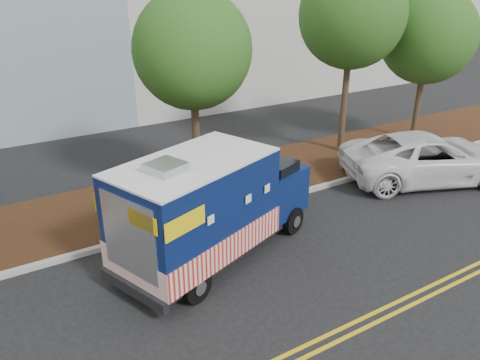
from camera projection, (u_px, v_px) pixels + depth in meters
ground at (217, 244)px, 13.32m from camera, size 120.00×120.00×0.00m
curb at (196, 222)px, 14.39m from camera, size 120.00×0.18×0.15m
mulch_strip at (169, 196)px, 16.03m from camera, size 120.00×4.00×0.15m
centerline_near at (319, 339)px, 9.83m from camera, size 120.00×0.10×0.01m
centerline_far at (327, 347)px, 9.64m from camera, size 120.00×0.10×0.01m
tree_b at (193, 50)px, 14.59m from camera, size 3.76×3.76×6.77m
tree_c at (352, 15)px, 17.88m from camera, size 4.12×4.12×7.71m
tree_d at (428, 36)px, 19.75m from camera, size 4.01×4.01×6.68m
sign_post at (150, 194)px, 13.57m from camera, size 0.06×0.06×2.40m
food_truck at (210, 210)px, 12.16m from camera, size 6.38×4.08×3.18m
white_car at (428, 158)px, 17.21m from camera, size 6.92×5.02×1.75m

